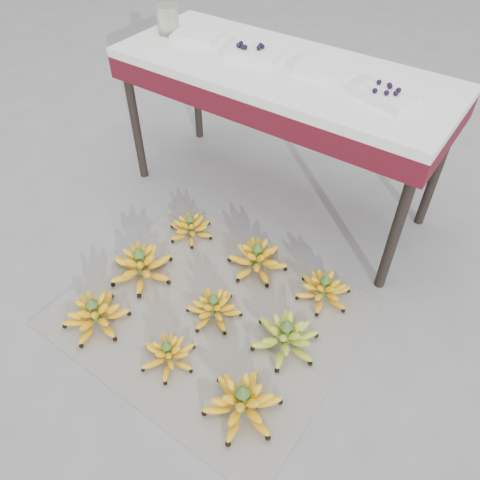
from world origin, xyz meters
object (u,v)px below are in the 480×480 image
Objects in this scene: bunch_back_left at (191,228)px; vendor_table at (281,84)px; bunch_front_left at (95,314)px; tray_far_right at (387,95)px; tray_right at (321,69)px; glass_jar at (168,20)px; newspaper_mat at (209,312)px; tray_far_left at (196,36)px; bunch_back_right at (324,289)px; bunch_mid_right at (285,336)px; bunch_front_center at (168,354)px; bunch_back_center at (257,259)px; tray_left at (254,52)px; bunch_mid_left at (141,266)px; bunch_front_right at (243,402)px; bunch_mid_center at (214,308)px.

vendor_table is at bearing 73.14° from bunch_back_left.
tray_far_right is (0.70, 1.17, 0.74)m from bunch_front_left.
bunch_back_left is 1.06× the size of tray_right.
newspaper_mat is at bearing -44.39° from glass_jar.
tray_far_left is 0.18m from glass_jar.
tray_far_right reaches higher than tray_far_left.
bunch_back_left is at bearing 164.24° from bunch_back_right.
bunch_mid_right reaches higher than bunch_front_left.
bunch_back_center is (0.01, 0.65, 0.01)m from bunch_front_center.
bunch_front_center is at bearing -113.21° from bunch_mid_right.
newspaper_mat is 1.50m from glass_jar.
tray_left is at bearing -175.14° from tray_right.
glass_jar reaches higher than tray_left.
bunch_mid_left is 1.29× the size of tray_far_right.
bunch_front_left is 1.49m from tray_right.
bunch_front_right is 1.66× the size of tray_right.
tray_right reaches higher than bunch_front_center.
bunch_front_left is at bearing -85.37° from bunch_back_left.
bunch_front_center is at bearing -88.51° from tray_right.
bunch_mid_left is 0.78m from bunch_mid_right.
bunch_front_center is 1.39m from tray_far_right.
tray_right is 0.87m from glass_jar.
bunch_front_left is at bearing -98.11° from vendor_table.
bunch_front_left is 1.08× the size of bunch_mid_left.
bunch_mid_left is 1.19m from tray_far_left.
bunch_back_right is (0.01, 0.33, -0.01)m from bunch_mid_right.
bunch_back_left reaches higher than bunch_front_center.
bunch_front_left is 0.95× the size of bunch_front_right.
tray_left is (-0.74, 0.51, 0.75)m from bunch_back_right.
bunch_back_right is at bearing 4.79° from bunch_back_left.
tray_far_right reaches higher than bunch_mid_right.
bunch_back_center is 0.93m from tray_far_right.
tray_far_right is at bearing 63.69° from bunch_mid_center.
bunch_front_left is 1.52m from glass_jar.
bunch_front_right is 0.67m from bunch_back_right.
tray_far_right is at bearing 62.89° from bunch_back_center.
bunch_back_left is (-0.78, 0.65, -0.01)m from bunch_front_right.
tray_left is 1.05× the size of tray_far_right.
tray_far_left is 0.70m from tray_right.
newspaper_mat is 1.25m from tray_left.
newspaper_mat is 1.39m from tray_far_left.
glass_jar is at bearing 135.61° from newspaper_mat.
glass_jar is (-0.51, 1.20, 0.79)m from bunch_front_left.
bunch_front_left is 1.15× the size of bunch_back_right.
bunch_back_center is (-0.34, 0.31, -0.00)m from bunch_mid_right.
bunch_front_center is 0.79× the size of bunch_back_center.
bunch_back_right is (0.38, 0.37, 0.06)m from newspaper_mat.
vendor_table is at bearing 104.42° from bunch_front_center.
tray_far_right reaches higher than bunch_front_right.
bunch_front_center is 1.06× the size of tray_right.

